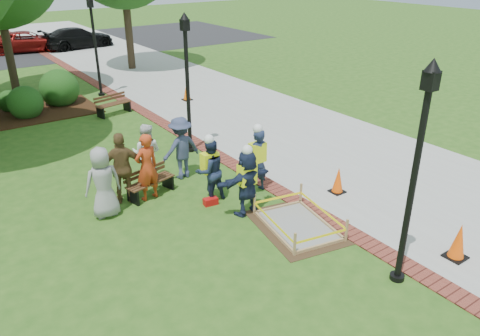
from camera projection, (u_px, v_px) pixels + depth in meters
ground at (253, 231)px, 10.63m from camera, size 100.00×100.00×0.00m
sidewalk at (208, 97)px, 20.68m from camera, size 6.00×60.00×0.02m
brick_edging at (140, 109)px, 18.97m from camera, size 0.50×60.00×0.03m
mulch_bed at (3, 118)px, 17.95m from camera, size 7.00×3.00×0.05m
parking_lot at (7, 51)px, 30.67m from camera, size 36.00×12.00×0.01m
wet_concrete_pad at (298, 218)px, 10.70m from camera, size 2.10×2.58×0.55m
bench_near at (151, 187)px, 12.12m from camera, size 1.39×0.74×0.72m
bench_far at (114, 108)px, 18.33m from camera, size 1.47×0.76×0.76m
cone_front at (458, 242)px, 9.52m from camera, size 0.41×0.41×0.81m
cone_back at (338, 181)px, 12.21m from camera, size 0.37×0.37×0.72m
cone_far at (187, 92)px, 20.06m from camera, size 0.39×0.39×0.77m
toolbox at (211, 201)px, 11.73m from camera, size 0.38×0.24×0.18m
lamp_near at (417, 162)px, 8.03m from camera, size 0.28×0.28×4.26m
lamp_mid at (187, 74)px, 13.97m from camera, size 0.28×0.28×4.26m
lamp_far at (94, 39)px, 19.91m from camera, size 0.28×0.28×4.26m
shrub_c at (28, 117)px, 18.14m from camera, size 1.31×1.31×1.31m
shrub_d at (62, 104)px, 19.67m from camera, size 1.59×1.59×1.59m
shrub_e at (11, 111)px, 18.87m from camera, size 0.90×0.90×0.90m
casual_person_a at (103, 183)px, 10.92m from camera, size 0.57×0.38×1.74m
casual_person_b at (147, 167)px, 11.70m from camera, size 0.61×0.45×1.76m
casual_person_c at (147, 153)px, 12.66m from camera, size 0.63×0.60×1.66m
casual_person_d at (123, 168)px, 11.53m from camera, size 0.68×0.56×1.84m
casual_person_e at (181, 148)px, 12.85m from camera, size 0.59×0.40×1.76m
hivis_worker_a at (247, 180)px, 11.02m from camera, size 0.53×0.35×1.78m
hivis_worker_b at (257, 159)px, 12.07m from camera, size 0.60×0.43×1.87m
hivis_worker_c at (210, 168)px, 11.63m from camera, size 0.52×0.34×1.78m
parked_car_c at (30, 52)px, 30.47m from camera, size 2.66×4.59×1.40m
parked_car_d at (79, 48)px, 31.59m from camera, size 2.51×4.74×1.48m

